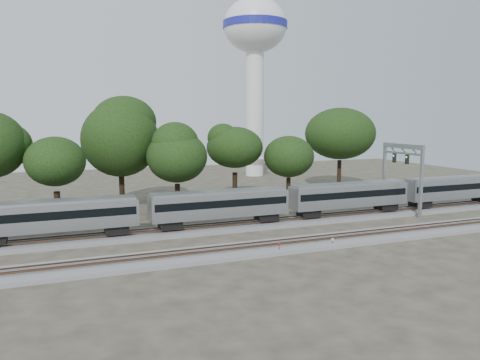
% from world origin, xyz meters
% --- Properties ---
extents(ground, '(160.00, 160.00, 0.00)m').
position_xyz_m(ground, '(0.00, 0.00, 0.00)').
color(ground, '#383328').
rests_on(ground, ground).
extents(track_far, '(160.00, 5.00, 0.73)m').
position_xyz_m(track_far, '(0.00, 6.00, 0.21)').
color(track_far, slate).
rests_on(track_far, ground).
extents(track_near, '(160.00, 5.00, 0.73)m').
position_xyz_m(track_near, '(0.00, -4.00, 0.21)').
color(track_near, slate).
rests_on(track_near, ground).
extents(train, '(105.49, 3.01, 4.43)m').
position_xyz_m(train, '(8.72, 6.00, 3.12)').
color(train, '#ADAFB4').
rests_on(train, ground).
extents(switch_stand_red, '(0.33, 0.16, 1.10)m').
position_xyz_m(switch_stand_red, '(1.62, -5.73, 0.70)').
color(switch_stand_red, '#512D19').
rests_on(switch_stand_red, ground).
extents(switch_stand_white, '(0.29, 0.06, 0.93)m').
position_xyz_m(switch_stand_white, '(7.86, -5.54, 0.59)').
color(switch_stand_white, '#512D19').
rests_on(switch_stand_white, ground).
extents(switch_lever, '(0.55, 0.39, 0.30)m').
position_xyz_m(switch_lever, '(5.80, -6.05, 0.15)').
color(switch_lever, '#512D19').
rests_on(switch_lever, ground).
extents(water_tower, '(14.36, 14.36, 39.75)m').
position_xyz_m(water_tower, '(24.16, 53.20, 29.45)').
color(water_tower, silver).
rests_on(water_tower, ground).
extents(signal_gantry, '(0.67, 7.98, 9.70)m').
position_xyz_m(signal_gantry, '(26.23, 6.00, 7.07)').
color(signal_gantry, gray).
rests_on(signal_gantry, ground).
extents(tree_2, '(8.14, 8.14, 11.48)m').
position_xyz_m(tree_2, '(-18.52, 14.90, 7.99)').
color(tree_2, black).
rests_on(tree_2, ground).
extents(tree_3, '(10.39, 10.39, 14.64)m').
position_xyz_m(tree_3, '(-9.85, 21.99, 10.21)').
color(tree_3, black).
rests_on(tree_3, ground).
extents(tree_4, '(8.16, 8.16, 11.50)m').
position_xyz_m(tree_4, '(-3.20, 15.95, 8.01)').
color(tree_4, black).
rests_on(tree_4, ground).
extents(tree_5, '(8.79, 8.79, 12.39)m').
position_xyz_m(tree_5, '(7.78, 22.82, 8.63)').
color(tree_5, black).
rests_on(tree_5, ground).
extents(tree_6, '(7.35, 7.35, 10.36)m').
position_xyz_m(tree_6, '(15.56, 19.42, 7.21)').
color(tree_6, black).
rests_on(tree_6, ground).
extents(tree_7, '(10.59, 10.59, 14.93)m').
position_xyz_m(tree_7, '(29.60, 26.56, 10.41)').
color(tree_7, black).
rests_on(tree_7, ground).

